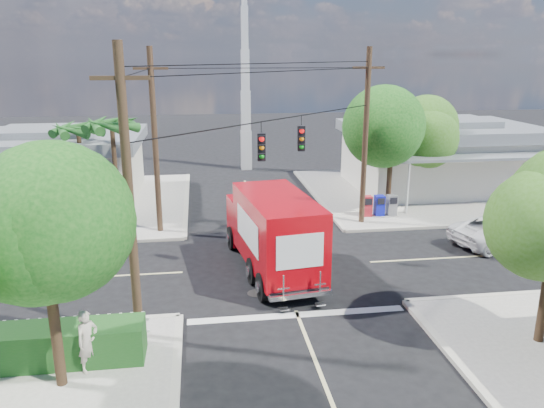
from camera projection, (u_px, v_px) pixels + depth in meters
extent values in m
plane|color=black|center=(279.00, 267.00, 22.28)|extent=(120.00, 120.00, 0.00)
cube|color=gray|center=(421.00, 192.00, 34.21)|extent=(14.00, 14.00, 0.14)
cube|color=#B8B3A3|center=(315.00, 196.00, 33.27)|extent=(0.25, 14.00, 0.14)
cube|color=#B8B3A3|center=(476.00, 225.00, 27.54)|extent=(14.00, 0.25, 0.14)
cube|color=gray|center=(67.00, 205.00, 31.28)|extent=(14.00, 14.00, 0.14)
cube|color=#B8B3A3|center=(186.00, 200.00, 32.21)|extent=(0.25, 14.00, 0.14)
cube|color=#B8B3A3|center=(32.00, 245.00, 24.60)|extent=(14.00, 0.25, 0.14)
cube|color=beige|center=(254.00, 203.00, 31.81)|extent=(0.12, 12.00, 0.01)
cube|color=beige|center=(500.00, 255.00, 23.61)|extent=(12.00, 0.12, 0.01)
cube|color=beige|center=(29.00, 280.00, 20.94)|extent=(12.00, 0.12, 0.01)
cube|color=silver|center=(297.00, 315.00, 18.18)|extent=(7.50, 0.40, 0.01)
cube|color=silver|center=(439.00, 161.00, 34.88)|extent=(11.00, 8.00, 3.40)
cube|color=slate|center=(441.00, 130.00, 34.32)|extent=(11.80, 8.80, 0.70)
cube|color=slate|center=(442.00, 122.00, 34.19)|extent=(6.05, 4.40, 0.50)
cube|color=slate|center=(479.00, 157.00, 29.88)|extent=(9.90, 1.80, 0.15)
cylinder|color=silver|center=(408.00, 188.00, 28.93)|extent=(0.12, 0.12, 2.90)
cube|color=beige|center=(52.00, 172.00, 32.12)|extent=(10.00, 8.00, 3.20)
cube|color=slate|center=(49.00, 140.00, 31.59)|extent=(10.80, 8.80, 0.70)
cube|color=slate|center=(48.00, 132.00, 31.45)|extent=(5.50, 4.40, 0.50)
cube|color=slate|center=(25.00, 171.00, 27.15)|extent=(9.00, 1.80, 0.15)
cylinder|color=silver|center=(106.00, 198.00, 27.29)|extent=(0.12, 0.12, 2.70)
cube|color=silver|center=(246.00, 150.00, 41.00)|extent=(0.80, 0.80, 3.00)
cube|color=silver|center=(246.00, 111.00, 40.18)|extent=(0.70, 0.70, 3.00)
cube|color=silver|center=(245.00, 70.00, 39.36)|extent=(0.60, 0.60, 3.00)
cube|color=silver|center=(245.00, 28.00, 38.55)|extent=(0.50, 0.50, 3.00)
cylinder|color=#422D1C|center=(54.00, 321.00, 13.65)|extent=(0.28, 0.28, 3.71)
sphere|color=#114E12|center=(44.00, 236.00, 13.02)|extent=(3.71, 3.71, 3.71)
sphere|color=#114E12|center=(28.00, 225.00, 13.10)|extent=(3.02, 3.02, 3.02)
sphere|color=#114E12|center=(56.00, 244.00, 12.81)|extent=(3.25, 3.25, 3.25)
cylinder|color=#422D1C|center=(389.00, 176.00, 29.12)|extent=(0.28, 0.28, 4.10)
sphere|color=#114E12|center=(392.00, 129.00, 28.43)|extent=(4.10, 4.10, 4.10)
sphere|color=#114E12|center=(384.00, 124.00, 28.49)|extent=(3.33, 3.33, 3.33)
sphere|color=#114E12|center=(400.00, 132.00, 28.22)|extent=(3.58, 3.58, 3.58)
cylinder|color=#422D1C|center=(418.00, 171.00, 31.63)|extent=(0.28, 0.28, 3.58)
sphere|color=#326315|center=(421.00, 133.00, 31.03)|extent=(3.58, 3.58, 3.58)
sphere|color=#326315|center=(413.00, 129.00, 31.10)|extent=(2.91, 2.91, 2.91)
sphere|color=#326315|center=(429.00, 136.00, 30.82)|extent=(3.14, 3.14, 3.14)
sphere|color=#326315|center=(540.00, 211.00, 15.33)|extent=(2.81, 2.81, 2.81)
cylinder|color=#422D1C|center=(116.00, 173.00, 27.71)|extent=(0.24, 0.24, 5.00)
cone|color=#215B1F|center=(130.00, 123.00, 27.12)|extent=(0.50, 2.06, 0.98)
cone|color=#215B1F|center=(125.00, 121.00, 27.75)|extent=(1.92, 1.68, 0.98)
cone|color=#215B1F|center=(110.00, 121.00, 27.81)|extent=(2.12, 0.95, 0.98)
cone|color=#215B1F|center=(97.00, 123.00, 27.26)|extent=(1.34, 2.07, 0.98)
cone|color=#215B1F|center=(94.00, 124.00, 26.52)|extent=(1.34, 2.07, 0.98)
cone|color=#215B1F|center=(105.00, 125.00, 26.14)|extent=(2.12, 0.95, 0.98)
cone|color=#215B1F|center=(121.00, 125.00, 26.40)|extent=(1.92, 1.68, 0.98)
cylinder|color=#422D1C|center=(82.00, 172.00, 28.92)|extent=(0.24, 0.24, 4.60)
cone|color=#215B1F|center=(95.00, 128.00, 28.39)|extent=(0.50, 2.06, 0.98)
cone|color=#215B1F|center=(91.00, 126.00, 29.02)|extent=(1.92, 1.68, 0.98)
cone|color=#215B1F|center=(77.00, 126.00, 29.08)|extent=(2.12, 0.95, 0.98)
cone|color=#215B1F|center=(64.00, 127.00, 28.54)|extent=(1.34, 2.07, 0.98)
cone|color=#215B1F|center=(60.00, 129.00, 27.79)|extent=(1.34, 2.07, 0.98)
cone|color=#215B1F|center=(70.00, 130.00, 27.41)|extent=(2.12, 0.95, 0.98)
cone|color=#215B1F|center=(86.00, 129.00, 27.68)|extent=(1.92, 1.68, 0.98)
cylinder|color=#473321|center=(129.00, 201.00, 15.40)|extent=(0.28, 0.28, 9.00)
cube|color=#473321|center=(120.00, 78.00, 14.45)|extent=(1.60, 0.12, 0.12)
cylinder|color=#473321|center=(365.00, 139.00, 26.70)|extent=(0.28, 0.28, 9.00)
cube|color=#473321|center=(369.00, 68.00, 25.75)|extent=(1.60, 0.12, 0.12)
cylinder|color=#473321|center=(155.00, 144.00, 25.32)|extent=(0.28, 0.28, 9.00)
cube|color=#473321|center=(151.00, 68.00, 24.36)|extent=(1.60, 0.12, 0.12)
cylinder|color=black|center=(279.00, 119.00, 20.59)|extent=(10.43, 10.43, 0.04)
cube|color=black|center=(261.00, 147.00, 19.98)|extent=(0.30, 0.24, 1.05)
sphere|color=red|center=(262.00, 139.00, 19.76)|extent=(0.20, 0.20, 0.20)
cube|color=black|center=(301.00, 138.00, 22.04)|extent=(0.30, 0.24, 1.05)
sphere|color=red|center=(302.00, 131.00, 21.82)|extent=(0.20, 0.20, 0.20)
cube|color=silver|center=(48.00, 338.00, 15.77)|extent=(5.94, 0.05, 0.08)
cube|color=silver|center=(47.00, 326.00, 15.66)|extent=(5.94, 0.05, 0.08)
cube|color=silver|center=(144.00, 327.00, 16.10)|extent=(0.09, 0.06, 1.00)
cube|color=#184E19|center=(32.00, 346.00, 14.92)|extent=(6.20, 1.20, 1.10)
cube|color=#A61C26|center=(367.00, 206.00, 28.77)|extent=(0.50, 0.50, 1.10)
cube|color=#0D12A6|center=(379.00, 205.00, 28.86)|extent=(0.50, 0.50, 1.10)
cube|color=slate|center=(392.00, 205.00, 28.96)|extent=(0.50, 0.50, 1.10)
cube|color=black|center=(271.00, 257.00, 21.99)|extent=(3.18, 7.67, 0.24)
cube|color=#B6040D|center=(254.00, 219.00, 24.47)|extent=(2.49, 1.92, 2.10)
cube|color=black|center=(251.00, 207.00, 24.99)|extent=(2.02, 0.51, 0.91)
cube|color=silver|center=(250.00, 227.00, 25.45)|extent=(2.19, 0.41, 0.33)
cube|color=#B6040D|center=(277.00, 230.00, 20.80)|extent=(3.11, 5.80, 2.76)
cube|color=white|center=(306.00, 224.00, 21.08)|extent=(0.48, 3.40, 1.24)
cube|color=white|center=(247.00, 230.00, 20.45)|extent=(0.48, 3.40, 1.24)
cube|color=white|center=(300.00, 251.00, 18.19)|extent=(1.70, 0.25, 1.24)
cube|color=silver|center=(301.00, 295.00, 18.50)|extent=(2.30, 0.55, 0.17)
cube|color=silver|center=(283.00, 289.00, 18.11)|extent=(0.43, 0.11, 0.95)
cube|color=silver|center=(320.00, 284.00, 18.45)|extent=(0.43, 0.11, 0.95)
cylinder|color=black|center=(232.00, 238.00, 24.26)|extent=(0.44, 1.08, 1.05)
cylinder|color=black|center=(278.00, 234.00, 24.83)|extent=(0.44, 1.08, 1.05)
cylinder|color=black|center=(263.00, 287.00, 19.14)|extent=(0.44, 1.08, 1.05)
cylinder|color=black|center=(320.00, 280.00, 19.71)|extent=(0.44, 1.08, 1.05)
imported|color=silver|center=(502.00, 230.00, 24.75)|extent=(5.39, 3.47, 1.38)
imported|color=beige|center=(88.00, 341.00, 14.53)|extent=(0.76, 0.78, 1.80)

